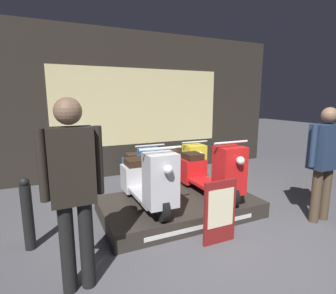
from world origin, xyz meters
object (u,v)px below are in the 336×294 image
at_px(person_left_browsing, 73,184).
at_px(person_right_browsing, 325,155).
at_px(scooter_backrow_1, 183,164).
at_px(scooter_backrow_0, 142,169).
at_px(scooter_display_right, 210,172).
at_px(street_bollard, 28,214).
at_px(scooter_display_left, 147,181).
at_px(price_sign_board, 220,212).

distance_m(person_left_browsing, person_right_browsing, 3.31).
bearing_deg(scooter_backrow_1, scooter_backrow_0, 180.00).
xyz_separation_m(scooter_display_right, scooter_backrow_0, (-0.64, 1.43, -0.23)).
bearing_deg(person_right_browsing, street_bollard, 166.25).
xyz_separation_m(scooter_display_left, scooter_display_right, (1.04, 0.00, 0.00)).
bearing_deg(person_right_browsing, scooter_backrow_1, 111.24).
xyz_separation_m(scooter_display_right, person_right_browsing, (1.22, -1.01, 0.36)).
distance_m(scooter_backrow_0, price_sign_board, 2.34).
xyz_separation_m(scooter_backrow_1, person_right_browsing, (0.95, -2.44, 0.59)).
relative_size(scooter_backrow_1, person_right_browsing, 0.93).
relative_size(scooter_display_left, person_left_browsing, 0.86).
distance_m(person_right_browsing, price_sign_board, 1.76).
relative_size(scooter_backrow_0, street_bollard, 1.73).
bearing_deg(scooter_display_left, price_sign_board, -56.61).
bearing_deg(scooter_display_right, scooter_backrow_1, 79.15).
bearing_deg(scooter_display_right, person_left_browsing, -154.30).
height_order(scooter_backrow_0, street_bollard, scooter_backrow_0).
bearing_deg(scooter_display_left, scooter_backrow_1, 47.43).
xyz_separation_m(scooter_backrow_0, street_bollard, (-1.90, -1.52, 0.06)).
relative_size(scooter_display_left, price_sign_board, 1.91).
bearing_deg(scooter_backrow_1, scooter_display_left, -132.57).
xyz_separation_m(scooter_display_left, scooter_backrow_0, (0.40, 1.43, -0.23)).
bearing_deg(scooter_backrow_0, scooter_display_right, -65.91).
xyz_separation_m(price_sign_board, street_bollard, (-2.10, 0.82, 0.03)).
bearing_deg(price_sign_board, street_bollard, 158.73).
distance_m(scooter_display_right, scooter_backrow_0, 1.58).
bearing_deg(scooter_display_right, price_sign_board, -116.39).
relative_size(scooter_display_left, scooter_display_right, 1.00).
height_order(scooter_display_right, street_bollard, scooter_display_right).
height_order(person_left_browsing, price_sign_board, person_left_browsing).
xyz_separation_m(scooter_backrow_1, price_sign_board, (-0.72, -2.33, 0.03)).
bearing_deg(scooter_backrow_0, person_right_browsing, -52.63).
height_order(scooter_display_right, scooter_backrow_1, scooter_display_right).
relative_size(person_left_browsing, price_sign_board, 2.22).
height_order(scooter_display_left, person_right_browsing, person_right_browsing).
height_order(person_left_browsing, street_bollard, person_left_browsing).
height_order(scooter_display_right, scooter_backrow_0, scooter_display_right).
bearing_deg(scooter_backrow_1, street_bollard, -151.71).
relative_size(scooter_display_right, person_left_browsing, 0.86).
relative_size(scooter_backrow_1, price_sign_board, 1.91).
relative_size(person_left_browsing, person_right_browsing, 1.08).
bearing_deg(person_right_browsing, scooter_display_left, 156.02).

